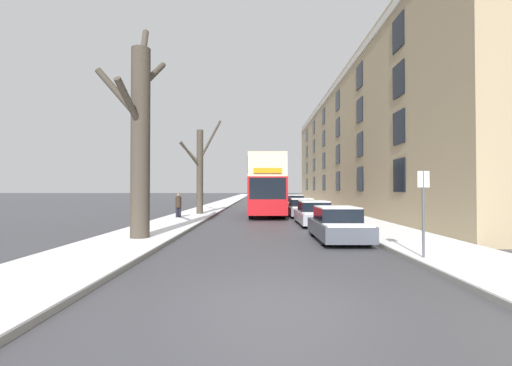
{
  "coord_description": "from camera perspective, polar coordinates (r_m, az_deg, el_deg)",
  "views": [
    {
      "loc": [
        -0.43,
        -5.77,
        2.01
      ],
      "look_at": [
        -0.62,
        15.48,
        2.38
      ],
      "focal_mm": 24.0,
      "sensor_mm": 36.0,
      "label": 1
    }
  ],
  "objects": [
    {
      "name": "terrace_facade_right",
      "position": [
        36.88,
        19.18,
        5.54
      ],
      "size": [
        9.1,
        46.5,
        12.33
      ],
      "color": "tan",
      "rests_on": "ground"
    },
    {
      "name": "bare_tree_left_0",
      "position": [
        13.97,
        -18.76,
        7.65
      ],
      "size": [
        2.06,
        4.16,
        8.89
      ],
      "color": "#423A30",
      "rests_on": "ground"
    },
    {
      "name": "parked_car_0",
      "position": [
        13.78,
        13.44,
        -6.79
      ],
      "size": [
        1.76,
        4.13,
        1.31
      ],
      "color": "#474C56",
      "rests_on": "ground"
    },
    {
      "name": "double_decker_bus",
      "position": [
        26.37,
        1.68,
        0.01
      ],
      "size": [
        2.57,
        10.24,
        4.37
      ],
      "color": "red",
      "rests_on": "ground"
    },
    {
      "name": "ground_plane",
      "position": [
        6.13,
        4.85,
        -20.14
      ],
      "size": [
        320.0,
        320.0,
        0.0
      ],
      "primitive_type": "plane",
      "color": "#424247"
    },
    {
      "name": "parked_car_2",
      "position": [
        25.01,
        7.56,
        -4.17
      ],
      "size": [
        1.86,
        4.25,
        1.33
      ],
      "color": "slate",
      "rests_on": "ground"
    },
    {
      "name": "parked_car_1",
      "position": [
        19.37,
        9.64,
        -5.09
      ],
      "size": [
        1.78,
        4.42,
        1.34
      ],
      "color": "#9EA3AD",
      "rests_on": "ground"
    },
    {
      "name": "parked_car_4",
      "position": [
        36.55,
        5.32,
        -3.16
      ],
      "size": [
        1.81,
        4.53,
        1.32
      ],
      "color": "maroon",
      "rests_on": "ground"
    },
    {
      "name": "parked_car_3",
      "position": [
        30.16,
        6.35,
        -3.5
      ],
      "size": [
        1.77,
        4.07,
        1.49
      ],
      "color": "maroon",
      "rests_on": "ground"
    },
    {
      "name": "bare_tree_left_1",
      "position": [
        26.0,
        -9.4,
        2.28
      ],
      "size": [
        3.67,
        3.75,
        7.17
      ],
      "color": "#423A30",
      "rests_on": "ground"
    },
    {
      "name": "sidewalk_left",
      "position": [
        59.0,
        -4.19,
        -2.86
      ],
      "size": [
        3.12,
        130.0,
        0.16
      ],
      "color": "gray",
      "rests_on": "ground"
    },
    {
      "name": "sidewalk_right",
      "position": [
        59.08,
        6.05,
        -2.86
      ],
      "size": [
        3.12,
        130.0,
        0.16
      ],
      "color": "gray",
      "rests_on": "ground"
    },
    {
      "name": "street_sign_post",
      "position": [
        10.31,
        26.12,
        -4.01
      ],
      "size": [
        0.32,
        0.07,
        2.52
      ],
      "color": "#4C4F54",
      "rests_on": "ground"
    },
    {
      "name": "pedestrian_left_sidewalk",
      "position": [
        22.89,
        -12.8,
        -3.64
      ],
      "size": [
        0.37,
        0.37,
        1.72
      ],
      "rotation": [
        0.0,
        0.0,
        3.46
      ],
      "color": "black",
      "rests_on": "ground"
    }
  ]
}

